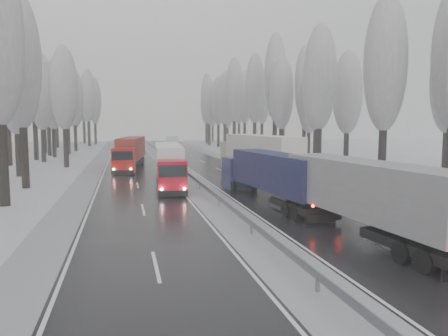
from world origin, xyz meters
name	(u,v)px	position (x,y,z in m)	size (l,w,h in m)	color
ground	(278,258)	(0.00, 0.00, 0.00)	(260.00, 260.00, 0.00)	silver
carriageway_right	(231,175)	(5.25, 30.00, 0.01)	(7.50, 200.00, 0.03)	black
carriageway_left	(136,178)	(-5.25, 30.00, 0.01)	(7.50, 200.00, 0.03)	black
median_slush	(184,176)	(0.00, 30.00, 0.02)	(3.00, 200.00, 0.04)	#9C9EA3
shoulder_right	(272,174)	(10.20, 30.00, 0.02)	(2.40, 200.00, 0.04)	#9C9EA3
shoulder_left	(88,179)	(-10.20, 30.00, 0.02)	(2.40, 200.00, 0.04)	#9C9EA3
median_guardrail	(184,171)	(0.00, 29.99, 0.60)	(0.12, 200.00, 0.76)	slate
tree_16	(385,65)	(15.04, 15.67, 10.67)	(3.60, 3.60, 16.53)	black
tree_18	(320,78)	(14.51, 27.03, 10.70)	(3.60, 3.60, 16.58)	black
tree_19	(348,93)	(20.02, 31.03, 9.42)	(3.60, 3.60, 14.57)	black
tree_20	(317,90)	(17.90, 35.17, 10.14)	(3.60, 3.60, 15.71)	black
tree_21	(319,78)	(20.12, 39.17, 12.00)	(3.60, 3.60, 18.62)	black
tree_22	(282,94)	(17.02, 45.60, 10.24)	(3.60, 3.60, 15.86)	black
tree_23	(309,105)	(23.31, 49.60, 8.77)	(3.60, 3.60, 13.55)	black
tree_24	(275,78)	(17.90, 51.02, 13.19)	(3.60, 3.60, 20.49)	black
tree_25	(305,85)	(24.81, 55.02, 12.52)	(3.60, 3.60, 19.44)	black
tree_26	(255,89)	(17.56, 61.27, 12.10)	(3.60, 3.60, 18.78)	black
tree_27	(283,95)	(24.72, 65.27, 11.36)	(3.60, 3.60, 17.62)	black
tree_28	(234,91)	(16.34, 71.95, 12.64)	(3.60, 3.60, 19.62)	black
tree_29	(262,97)	(23.71, 75.95, 11.67)	(3.60, 3.60, 18.11)	black
tree_30	(225,99)	(16.56, 81.70, 11.52)	(3.60, 3.60, 17.86)	black
tree_31	(245,98)	(22.48, 85.70, 11.97)	(3.60, 3.60, 18.58)	black
tree_32	(218,102)	(16.63, 89.21, 11.18)	(3.60, 3.60, 17.33)	black
tree_33	(227,110)	(19.77, 93.21, 9.26)	(3.60, 3.60, 14.33)	black
tree_34	(209,102)	(15.73, 96.32, 11.37)	(3.60, 3.60, 17.63)	black
tree_35	(239,102)	(24.94, 100.32, 11.77)	(3.60, 3.60, 18.25)	black
tree_36	(207,98)	(17.04, 106.16, 13.02)	(3.60, 3.60, 20.23)	black
tree_37	(228,107)	(24.02, 110.16, 10.56)	(3.60, 3.60, 16.37)	black
tree_38	(206,105)	(18.73, 116.73, 11.59)	(3.60, 3.60, 17.97)	black
tree_39	(213,109)	(21.55, 120.73, 10.45)	(3.60, 3.60, 16.19)	black
tree_58	(20,63)	(-15.13, 24.57, 11.10)	(3.60, 3.60, 17.21)	black
tree_60	(15,88)	(-17.75, 34.20, 9.59)	(3.60, 3.60, 14.84)	black
tree_62	(64,89)	(-13.94, 43.73, 10.36)	(3.60, 3.60, 16.04)	black
tree_63	(6,86)	(-21.85, 47.73, 10.89)	(3.60, 3.60, 16.88)	black
tree_64	(41,95)	(-18.26, 52.71, 9.96)	(3.60, 3.60, 15.42)	black
tree_65	(33,80)	(-20.05, 56.71, 12.55)	(3.60, 3.60, 19.48)	black
tree_66	(52,100)	(-18.16, 62.35, 9.84)	(3.60, 3.60, 15.23)	black
tree_67	(47,94)	(-19.54, 66.35, 11.03)	(3.60, 3.60, 17.09)	black
tree_68	(67,97)	(-16.58, 69.11, 10.75)	(3.60, 3.60, 16.65)	black
tree_69	(43,89)	(-21.42, 73.11, 12.46)	(3.60, 3.60, 19.35)	black
tree_70	(74,98)	(-16.33, 79.19, 11.03)	(3.60, 3.60, 17.09)	black
tree_71	(53,92)	(-21.09, 83.19, 12.63)	(3.60, 3.60, 19.61)	black
tree_72	(67,106)	(-18.93, 88.54, 9.76)	(3.60, 3.60, 15.11)	black
tree_73	(56,101)	(-21.82, 92.54, 11.11)	(3.60, 3.60, 17.22)	black
tree_74	(88,96)	(-15.07, 99.33, 12.67)	(3.60, 3.60, 19.68)	black
tree_75	(52,99)	(-24.20, 103.33, 11.99)	(3.60, 3.60, 18.60)	black
tree_76	(95,101)	(-14.05, 108.72, 11.95)	(3.60, 3.60, 18.55)	black
tree_77	(75,111)	(-19.66, 112.72, 9.26)	(3.60, 3.60, 14.32)	black
tree_78	(83,100)	(-17.56, 115.31, 12.59)	(3.60, 3.60, 19.55)	black
tree_79	(75,106)	(-20.33, 119.31, 11.01)	(3.60, 3.60, 17.07)	black
truck_grey_tarp	(354,191)	(5.24, 2.98, 2.29)	(3.83, 15.46, 3.93)	#525357
truck_blue_box	(270,174)	(3.94, 12.63, 2.16)	(3.63, 14.56, 3.70)	navy
truck_cream_box	(257,152)	(8.15, 29.29, 2.63)	(5.14, 17.73, 4.51)	#AFAB9B
box_truck_distant	(172,143)	(3.86, 78.72, 1.58)	(3.27, 8.50, 3.10)	silver
truck_red_white	(169,162)	(-2.29, 23.87, 2.20)	(3.20, 14.77, 3.76)	red
truck_red_red	(131,151)	(-5.61, 39.48, 2.32)	(4.39, 15.65, 3.98)	#A20F09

